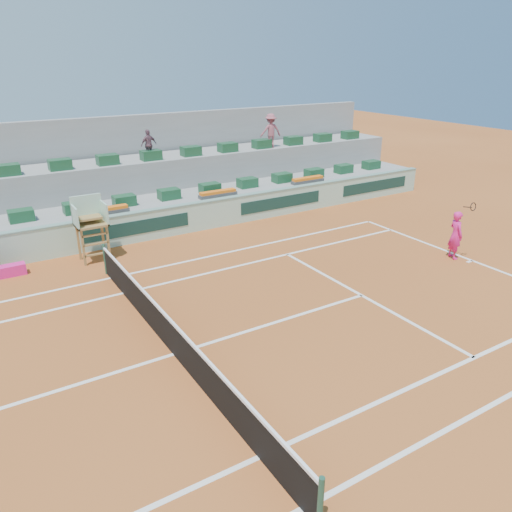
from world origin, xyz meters
The scene contains 15 objects.
ground centered at (0.00, 0.00, 0.00)m, with size 90.00×90.00×0.00m, color #9D4C1E.
seating_tier_lower centered at (0.00, 10.70, 0.60)m, with size 36.00×4.00×1.20m, color #989895.
seating_tier_upper centered at (0.00, 12.30, 1.30)m, with size 36.00×2.40×2.60m, color #989895.
stadium_back_wall centered at (0.00, 13.90, 2.20)m, with size 36.00×0.40×4.40m, color #989895.
player_bag centered at (-2.81, 7.50, 0.19)m, with size 0.87×0.39×0.39m, color #F62089.
spectator_mid centered at (3.98, 11.82, 3.28)m, with size 0.80×0.33×1.36m, color #714B59.
spectator_right centered at (10.48, 11.61, 3.46)m, with size 1.11×0.64×1.71m, color #A0505C.
court_lines centered at (0.00, 0.00, 0.01)m, with size 23.89×11.09×0.01m.
tennis_net centered at (0.00, 0.00, 0.53)m, with size 0.10×11.97×1.10m.
advertising_hoarding centered at (0.02, 8.50, 0.63)m, with size 36.00×0.34×1.26m.
umpire_chair centered at (0.00, 7.50, 1.54)m, with size 1.10×0.90×2.40m.
seat_row_lower centered at (0.00, 9.80, 1.42)m, with size 32.90×0.60×0.44m.
seat_row_upper centered at (0.00, 11.70, 2.82)m, with size 32.90×0.60×0.44m.
flower_planters centered at (-1.50, 9.00, 1.33)m, with size 26.80×0.36×0.28m.
tennis_player centered at (11.50, 0.60, 0.91)m, with size 0.62×0.94×2.28m.
Camera 1 is at (-3.89, -10.33, 7.09)m, focal length 35.00 mm.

